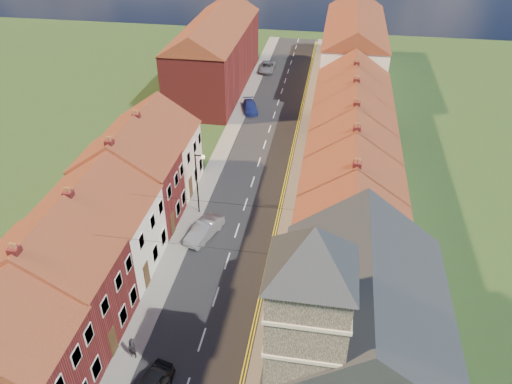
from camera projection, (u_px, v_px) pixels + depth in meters
The scene contains 23 objects.
road at pixel (259, 162), 53.08m from camera, with size 7.00×90.00×0.02m, color black.
pavement_left at pixel (219, 158), 53.66m from camera, with size 1.80×90.00×0.12m, color slate.
pavement_right at pixel (300, 165), 52.45m from camera, with size 1.80×90.00×0.12m, color slate.
church at pixel (353, 329), 26.63m from camera, with size 11.25×14.25×15.20m.
cottage_r_tudor at pixel (350, 240), 35.12m from camera, with size 8.30×5.20×9.00m.
cottage_r_white_near at pixel (351, 197), 39.56m from camera, with size 8.30×6.00×9.00m.
cottage_r_cream_mid at pixel (351, 163), 43.99m from camera, with size 8.30×5.20×9.00m.
cottage_r_pink at pixel (352, 136), 48.43m from camera, with size 8.30×6.00×9.00m.
cottage_r_white_far at pixel (352, 113), 52.87m from camera, with size 8.30×5.20×9.00m.
cottage_r_cream_far at pixel (352, 93), 57.31m from camera, with size 8.30×6.00×9.00m.
cottage_l_brick_near at pixel (2, 354), 27.07m from camera, with size 8.30×5.70×8.80m.
cottage_l_cream at pixel (54, 279), 31.76m from camera, with size 8.30×6.30×9.10m.
cottage_l_white at pixel (98, 221), 37.11m from camera, with size 8.30×6.90×8.80m.
cottage_l_brick_mid at pixel (128, 177), 42.03m from camera, with size 8.30×5.70×9.10m.
cottage_l_pink at pixel (151, 146), 46.89m from camera, with size 8.30×6.30×8.80m.
block_right_far at pixel (354, 46), 69.44m from camera, with size 8.30×24.20×10.50m.
block_left_far at pixel (215, 50), 67.88m from camera, with size 8.30×24.20×10.50m.
lamppost at pixel (198, 180), 43.43m from camera, with size 0.88×0.15×6.00m.
car_mid at pixel (204, 230), 42.18m from camera, with size 1.49×4.29×1.41m, color gray.
car_far at pixel (250, 107), 63.59m from camera, with size 1.66×4.09×1.19m, color navy.
car_distant at pixel (267, 67), 75.77m from camera, with size 2.17×4.72×1.31m, color gray.
pedestrian_left at pixel (132, 348), 31.65m from camera, with size 0.58×0.38×1.58m, color black.
pedestrian_right at pixel (267, 284), 36.27m from camera, with size 0.93×0.72×1.90m, color black.
Camera 1 is at (7.24, -15.43, 26.68)m, focal length 35.00 mm.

